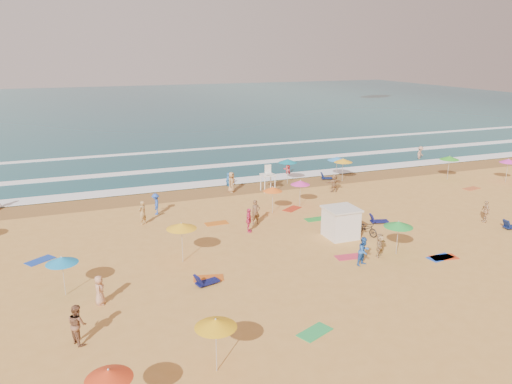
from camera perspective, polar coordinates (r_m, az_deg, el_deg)
name	(u,v)px	position (r m, az deg, el deg)	size (l,w,h in m)	color
ground	(320,229)	(36.54, 7.38, -4.27)	(220.00, 220.00, 0.00)	gold
ocean	(142,108)	(115.92, -12.85, 9.39)	(220.00, 140.00, 0.18)	#0C4756
wet_sand	(258,187)	(47.35, 0.24, 0.61)	(220.00, 220.00, 0.00)	olive
surf_foam	(229,166)	(55.39, -3.07, 2.97)	(200.00, 18.70, 0.05)	white
cabana	(341,223)	(35.00, 9.67, -3.55)	(2.00, 2.00, 2.00)	silver
cabana_roof	(342,209)	(34.66, 9.75, -1.90)	(2.20, 2.20, 0.12)	silver
bicycle	(366,228)	(35.89, 12.50, -4.05)	(0.66, 1.90, 1.00)	black
lifeguard_stand	(268,180)	(45.64, 1.36, 1.37)	(1.20, 1.20, 2.10)	white
beach_umbrellas	(352,193)	(38.40, 10.94, -0.10)	(55.01, 29.31, 0.71)	#17BBA2
loungers	(464,220)	(40.90, 22.64, -2.93)	(46.73, 28.99, 0.34)	#0E1249
towels	(316,241)	(34.32, 6.84, -5.58)	(39.12, 18.71, 0.03)	#C65718
beachgoers	(273,203)	(39.66, 1.95, -1.27)	(45.79, 26.97, 2.13)	tan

